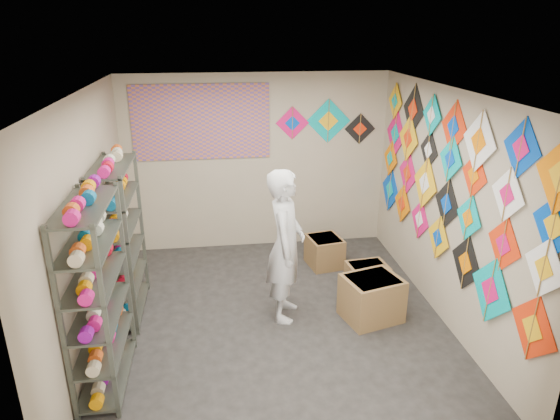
{
  "coord_description": "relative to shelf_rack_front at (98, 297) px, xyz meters",
  "views": [
    {
      "loc": [
        -0.64,
        -5.13,
        3.35
      ],
      "look_at": [
        0.1,
        0.3,
        1.3
      ],
      "focal_mm": 32.0,
      "sensor_mm": 36.0,
      "label": 1
    }
  ],
  "objects": [
    {
      "name": "ground",
      "position": [
        1.78,
        0.85,
        -0.95
      ],
      "size": [
        4.5,
        4.5,
        0.0
      ],
      "primitive_type": "plane",
      "color": "black"
    },
    {
      "name": "room_walls",
      "position": [
        1.78,
        0.85,
        0.69
      ],
      "size": [
        4.5,
        4.5,
        4.5
      ],
      "color": "tan",
      "rests_on": "ground"
    },
    {
      "name": "shelf_rack_front",
      "position": [
        0.0,
        0.0,
        0.0
      ],
      "size": [
        0.4,
        1.1,
        1.9
      ],
      "primitive_type": "cube",
      "color": "#4C5147",
      "rests_on": "ground"
    },
    {
      "name": "shelf_rack_back",
      "position": [
        0.0,
        1.3,
        0.0
      ],
      "size": [
        0.4,
        1.1,
        1.9
      ],
      "primitive_type": "cube",
      "color": "#4C5147",
      "rests_on": "ground"
    },
    {
      "name": "string_spools",
      "position": [
        -0.0,
        0.65,
        0.1
      ],
      "size": [
        0.12,
        2.36,
        0.12
      ],
      "color": "#ED1482",
      "rests_on": "ground"
    },
    {
      "name": "kite_wall_display",
      "position": [
        3.76,
        0.87,
        0.68
      ],
      "size": [
        0.06,
        4.26,
        2.07
      ],
      "color": "red",
      "rests_on": "room_walls"
    },
    {
      "name": "back_wall_kites",
      "position": [
        2.85,
        3.09,
        0.98
      ],
      "size": [
        1.54,
        0.02,
        0.71
      ],
      "color": "#DF0E63",
      "rests_on": "room_walls"
    },
    {
      "name": "poster",
      "position": [
        0.98,
        3.08,
        1.05
      ],
      "size": [
        2.0,
        0.01,
        1.1
      ],
      "primitive_type": "cube",
      "color": "#614392",
      "rests_on": "room_walls"
    },
    {
      "name": "shopkeeper",
      "position": [
        1.92,
        0.96,
        -0.03
      ],
      "size": [
        0.89,
        0.77,
        1.85
      ],
      "primitive_type": "imported",
      "rotation": [
        0.0,
        0.0,
        1.32
      ],
      "color": "silver",
      "rests_on": "ground"
    },
    {
      "name": "carton_a",
      "position": [
        2.93,
        0.75,
        -0.68
      ],
      "size": [
        0.76,
        0.69,
        0.54
      ],
      "primitive_type": "cube",
      "rotation": [
        0.0,
        0.0,
        0.27
      ],
      "color": "brown",
      "rests_on": "ground"
    },
    {
      "name": "carton_b",
      "position": [
        3.06,
        1.32,
        -0.74
      ],
      "size": [
        0.55,
        0.47,
        0.41
      ],
      "primitive_type": "cube",
      "rotation": [
        0.0,
        0.0,
        0.11
      ],
      "color": "brown",
      "rests_on": "ground"
    },
    {
      "name": "carton_c",
      "position": [
        2.68,
        2.21,
        -0.73
      ],
      "size": [
        0.54,
        0.58,
        0.44
      ],
      "primitive_type": "cube",
      "rotation": [
        0.0,
        0.0,
        0.18
      ],
      "color": "brown",
      "rests_on": "ground"
    }
  ]
}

